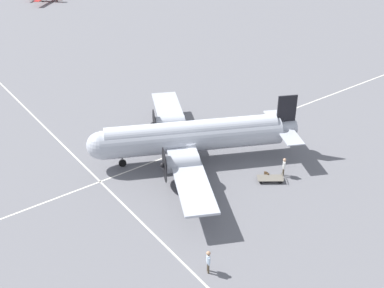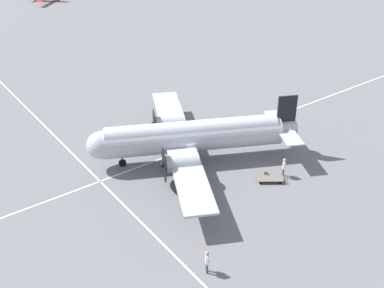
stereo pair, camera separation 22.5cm
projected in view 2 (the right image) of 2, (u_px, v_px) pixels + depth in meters
The scene contains 8 objects.
ground_plane at pixel (192, 160), 45.32m from camera, with size 300.00×300.00×0.00m, color slate.
apron_line_eastwest at pixel (110, 191), 40.88m from camera, with size 120.00×0.16×0.01m.
apron_line_northsouth at pixel (181, 151), 46.62m from camera, with size 0.16×120.00×0.01m.
airliner_main at pixel (187, 136), 43.98m from camera, with size 20.91×18.82×5.87m.
crew_foreground at pixel (207, 260), 32.21m from camera, with size 0.56×0.38×1.82m.
passenger_boarding at pixel (284, 166), 42.36m from camera, with size 0.48×0.45×1.81m.
suitcase_near_door at pixel (266, 175), 42.69m from camera, with size 0.49×0.14×0.48m.
baggage_cart at pixel (270, 178), 42.08m from camera, with size 2.18×2.45×0.56m.
Camera 2 is at (31.04, -22.78, 23.95)m, focal length 45.00 mm.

